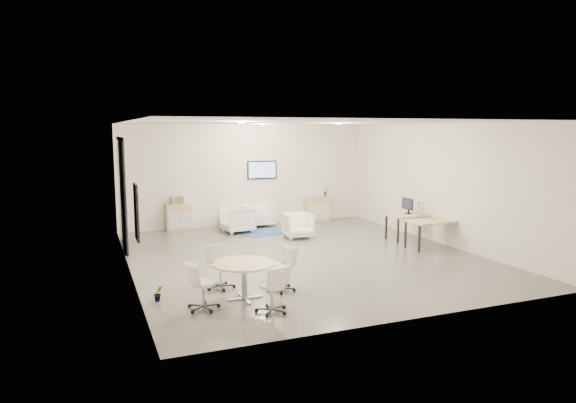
% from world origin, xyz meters
% --- Properties ---
extents(room_shell, '(9.60, 10.60, 4.80)m').
position_xyz_m(room_shell, '(0.00, 0.00, 1.60)').
color(room_shell, '#5F5D57').
rests_on(room_shell, ground).
extents(glass_door, '(0.09, 1.90, 2.85)m').
position_xyz_m(glass_door, '(-3.95, 2.51, 1.50)').
color(glass_door, black).
rests_on(glass_door, room_shell).
extents(artwork, '(0.05, 0.54, 1.04)m').
position_xyz_m(artwork, '(-3.97, -1.60, 1.55)').
color(artwork, black).
rests_on(artwork, room_shell).
extents(wall_tv, '(0.98, 0.06, 0.58)m').
position_xyz_m(wall_tv, '(0.50, 4.46, 1.75)').
color(wall_tv, black).
rests_on(wall_tv, room_shell).
extents(ceiling_spots, '(3.14, 4.14, 0.03)m').
position_xyz_m(ceiling_spots, '(-0.20, 0.83, 3.18)').
color(ceiling_spots, '#FFEAC6').
rests_on(ceiling_spots, room_shell).
extents(sideboard_left, '(0.72, 0.38, 0.81)m').
position_xyz_m(sideboard_left, '(-2.24, 4.29, 0.40)').
color(sideboard_left, '#CFB57C').
rests_on(sideboard_left, room_shell).
extents(sideboard_right, '(0.82, 0.40, 0.82)m').
position_xyz_m(sideboard_right, '(2.36, 4.27, 0.41)').
color(sideboard_right, '#CFB57C').
rests_on(sideboard_right, room_shell).
extents(books, '(0.42, 0.14, 0.22)m').
position_xyz_m(books, '(-2.28, 4.29, 0.92)').
color(books, red).
rests_on(books, sideboard_left).
extents(printer, '(0.50, 0.42, 0.35)m').
position_xyz_m(printer, '(2.28, 4.28, 0.99)').
color(printer, white).
rests_on(printer, sideboard_right).
extents(loveseat, '(1.56, 0.81, 0.58)m').
position_xyz_m(loveseat, '(-0.05, 4.11, 0.31)').
color(loveseat, white).
rests_on(loveseat, room_shell).
extents(blue_rug, '(1.56, 1.25, 0.01)m').
position_xyz_m(blue_rug, '(0.12, 3.03, 0.01)').
color(blue_rug, navy).
rests_on(blue_rug, room_shell).
extents(armchair_left, '(0.88, 0.93, 0.87)m').
position_xyz_m(armchair_left, '(-0.66, 3.38, 0.43)').
color(armchair_left, white).
rests_on(armchair_left, room_shell).
extents(armchair_right, '(0.83, 0.78, 0.78)m').
position_xyz_m(armchair_right, '(0.72, 1.99, 0.39)').
color(armchair_right, white).
rests_on(armchair_right, room_shell).
extents(desk_rear, '(1.37, 0.71, 0.71)m').
position_xyz_m(desk_rear, '(3.56, 0.62, 0.63)').
color(desk_rear, '#CFB57C').
rests_on(desk_rear, room_shell).
extents(desk_front, '(1.42, 0.77, 0.72)m').
position_xyz_m(desk_front, '(3.47, -0.46, 0.65)').
color(desk_front, '#CFB57C').
rests_on(desk_front, room_shell).
extents(monitor, '(0.20, 0.50, 0.44)m').
position_xyz_m(monitor, '(3.52, 0.77, 0.94)').
color(monitor, black).
rests_on(monitor, desk_rear).
extents(round_table, '(1.11, 1.11, 0.68)m').
position_xyz_m(round_table, '(-2.24, -2.55, 0.59)').
color(round_table, '#CFB57C').
rests_on(round_table, room_shell).
extents(meeting_chairs, '(2.32, 2.32, 0.82)m').
position_xyz_m(meeting_chairs, '(-2.24, -2.55, 0.41)').
color(meeting_chairs, white).
rests_on(meeting_chairs, room_shell).
extents(plant_cabinet, '(0.36, 0.39, 0.26)m').
position_xyz_m(plant_cabinet, '(2.63, 4.27, 0.95)').
color(plant_cabinet, '#3F7F3F').
rests_on(plant_cabinet, sideboard_right).
extents(plant_floor, '(0.21, 0.31, 0.13)m').
position_xyz_m(plant_floor, '(-3.70, -2.08, 0.06)').
color(plant_floor, '#3F7F3F').
rests_on(plant_floor, room_shell).
extents(cup, '(0.15, 0.14, 0.12)m').
position_xyz_m(cup, '(3.52, -0.38, 0.78)').
color(cup, white).
rests_on(cup, desk_front).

